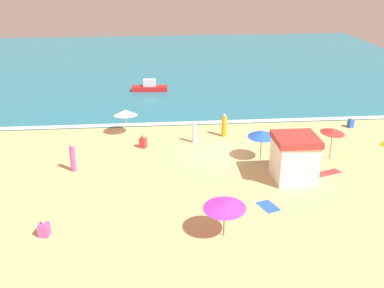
# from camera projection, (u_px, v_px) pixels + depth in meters

# --- Properties ---
(ground_plane) EXTENTS (60.00, 60.00, 0.00)m
(ground_plane) POSITION_uv_depth(u_px,v_px,m) (214.00, 155.00, 31.72)
(ground_plane) COLOR #D8B775
(ocean_water) EXTENTS (60.00, 44.00, 0.10)m
(ocean_water) POSITION_uv_depth(u_px,v_px,m) (184.00, 65.00, 57.45)
(ocean_water) COLOR teal
(ocean_water) RESTS_ON ground_plane
(wave_breaker_foam) EXTENTS (57.00, 0.70, 0.01)m
(wave_breaker_foam) POSITION_uv_depth(u_px,v_px,m) (203.00, 122.00, 37.47)
(wave_breaker_foam) COLOR white
(wave_breaker_foam) RESTS_ON ocean_water
(lifeguard_cabana) EXTENTS (2.58, 2.58, 2.84)m
(lifeguard_cabana) POSITION_uv_depth(u_px,v_px,m) (294.00, 158.00, 27.73)
(lifeguard_cabana) COLOR white
(lifeguard_cabana) RESTS_ON ground_plane
(beach_umbrella_0) EXTENTS (2.87, 2.88, 1.93)m
(beach_umbrella_0) POSITION_uv_depth(u_px,v_px,m) (225.00, 205.00, 21.95)
(beach_umbrella_0) COLOR #4C3823
(beach_umbrella_0) RESTS_ON ground_plane
(beach_umbrella_2) EXTENTS (2.41, 2.42, 2.15)m
(beach_umbrella_2) POSITION_uv_depth(u_px,v_px,m) (262.00, 134.00, 30.24)
(beach_umbrella_2) COLOR #4C3823
(beach_umbrella_2) RESTS_ON ground_plane
(beach_umbrella_3) EXTENTS (1.90, 1.93, 2.06)m
(beach_umbrella_3) POSITION_uv_depth(u_px,v_px,m) (126.00, 113.00, 34.60)
(beach_umbrella_3) COLOR silver
(beach_umbrella_3) RESTS_ON ground_plane
(beach_umbrella_4) EXTENTS (2.31, 2.31, 2.24)m
(beach_umbrella_4) POSITION_uv_depth(u_px,v_px,m) (333.00, 131.00, 30.35)
(beach_umbrella_4) COLOR #4C3823
(beach_umbrella_4) RESTS_ON ground_plane
(beachgoer_0) EXTENTS (0.48, 0.48, 0.86)m
(beachgoer_0) POSITION_uv_depth(u_px,v_px,m) (351.00, 123.00, 36.59)
(beachgoer_0) COLOR blue
(beachgoer_0) RESTS_ON ground_plane
(beachgoer_1) EXTENTS (0.45, 0.45, 1.87)m
(beachgoer_1) POSITION_uv_depth(u_px,v_px,m) (73.00, 158.00, 29.02)
(beachgoer_1) COLOR #D84CA5
(beachgoer_1) RESTS_ON ground_plane
(beachgoer_2) EXTENTS (0.54, 0.54, 0.89)m
(beachgoer_2) POSITION_uv_depth(u_px,v_px,m) (44.00, 229.00, 22.43)
(beachgoer_2) COLOR #D84CA5
(beachgoer_2) RESTS_ON ground_plane
(beachgoer_3) EXTENTS (0.50, 0.50, 1.79)m
(beachgoer_3) POSITION_uv_depth(u_px,v_px,m) (224.00, 126.00, 34.63)
(beachgoer_3) COLOR orange
(beachgoer_3) RESTS_ON ground_plane
(beachgoer_4) EXTENTS (0.59, 0.59, 0.96)m
(beachgoer_4) POSITION_uv_depth(u_px,v_px,m) (143.00, 142.00, 32.72)
(beachgoer_4) COLOR red
(beachgoer_4) RESTS_ON ground_plane
(beachgoer_5) EXTENTS (0.48, 0.48, 1.62)m
(beachgoer_5) POSITION_uv_depth(u_px,v_px,m) (194.00, 133.00, 33.47)
(beachgoer_5) COLOR white
(beachgoer_5) RESTS_ON ground_plane
(beach_towel_1) EXTENTS (1.24, 1.51, 0.01)m
(beach_towel_1) POSITION_uv_depth(u_px,v_px,m) (268.00, 206.00, 25.18)
(beach_towel_1) COLOR blue
(beach_towel_1) RESTS_ON ground_plane
(beach_towel_2) EXTENTS (1.88, 1.19, 0.01)m
(beach_towel_2) POSITION_uv_depth(u_px,v_px,m) (328.00, 173.00, 29.05)
(beach_towel_2) COLOR red
(beach_towel_2) RESTS_ON ground_plane
(small_boat_0) EXTENTS (3.58, 1.29, 1.19)m
(small_boat_0) POSITION_uv_depth(u_px,v_px,m) (150.00, 87.00, 46.06)
(small_boat_0) COLOR red
(small_boat_0) RESTS_ON ocean_water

